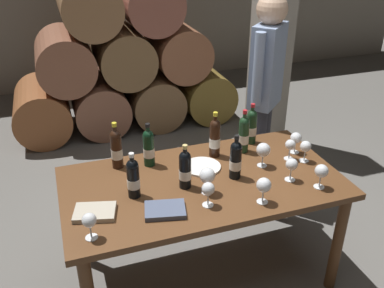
{
  "coord_description": "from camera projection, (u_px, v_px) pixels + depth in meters",
  "views": [
    {
      "loc": [
        -0.77,
        -2.05,
        2.17
      ],
      "look_at": [
        0.0,
        0.2,
        0.91
      ],
      "focal_mm": 39.65,
      "sensor_mm": 36.0,
      "label": 1
    }
  ],
  "objects": [
    {
      "name": "wine_bottle_7",
      "position": [
        244.0,
        134.0,
        2.86
      ],
      "size": [
        0.07,
        0.07,
        0.31
      ],
      "color": "#19381E",
      "rests_on": "dining_table"
    },
    {
      "name": "wine_glass_5",
      "position": [
        264.0,
        186.0,
        2.34
      ],
      "size": [
        0.08,
        0.08,
        0.16
      ],
      "color": "white",
      "rests_on": "dining_table"
    },
    {
      "name": "wine_bottle_3",
      "position": [
        185.0,
        169.0,
        2.47
      ],
      "size": [
        0.07,
        0.07,
        0.28
      ],
      "color": "black",
      "rests_on": "dining_table"
    },
    {
      "name": "wine_bottle_2",
      "position": [
        116.0,
        148.0,
        2.67
      ],
      "size": [
        0.07,
        0.07,
        0.31
      ],
      "color": "black",
      "rests_on": "dining_table"
    },
    {
      "name": "wine_bottle_4",
      "position": [
        252.0,
        126.0,
        2.97
      ],
      "size": [
        0.07,
        0.07,
        0.3
      ],
      "color": "#19381E",
      "rests_on": "dining_table"
    },
    {
      "name": "leather_ledger",
      "position": [
        95.0,
        212.0,
        2.28
      ],
      "size": [
        0.25,
        0.21,
        0.03
      ],
      "primitive_type": "cube",
      "rotation": [
        0.0,
        0.0,
        -0.26
      ],
      "color": "#B2A893",
      "rests_on": "dining_table"
    },
    {
      "name": "wine_glass_7",
      "position": [
        89.0,
        221.0,
        2.07
      ],
      "size": [
        0.07,
        0.07,
        0.15
      ],
      "color": "white",
      "rests_on": "dining_table"
    },
    {
      "name": "stone_pillar",
      "position": [
        273.0,
        23.0,
        4.05
      ],
      "size": [
        0.32,
        0.32,
        2.6
      ],
      "primitive_type": "cube",
      "color": "gray",
      "rests_on": "ground_plane"
    },
    {
      "name": "wine_glass_9",
      "position": [
        321.0,
        172.0,
        2.47
      ],
      "size": [
        0.08,
        0.08,
        0.15
      ],
      "color": "white",
      "rests_on": "dining_table"
    },
    {
      "name": "dining_table",
      "position": [
        202.0,
        192.0,
        2.64
      ],
      "size": [
        1.7,
        0.9,
        0.76
      ],
      "color": "brown",
      "rests_on": "ground_plane"
    },
    {
      "name": "sommelier_presenting",
      "position": [
        266.0,
        82.0,
        3.32
      ],
      "size": [
        0.38,
        0.36,
        1.72
      ],
      "color": "#383842",
      "rests_on": "ground_plane"
    },
    {
      "name": "wine_glass_6",
      "position": [
        306.0,
        147.0,
        2.75
      ],
      "size": [
        0.07,
        0.07,
        0.15
      ],
      "color": "white",
      "rests_on": "dining_table"
    },
    {
      "name": "wine_glass_0",
      "position": [
        263.0,
        150.0,
        2.69
      ],
      "size": [
        0.09,
        0.09,
        0.16
      ],
      "color": "white",
      "rests_on": "dining_table"
    },
    {
      "name": "wine_bottle_0",
      "position": [
        215.0,
        137.0,
        2.8
      ],
      "size": [
        0.07,
        0.07,
        0.32
      ],
      "color": "black",
      "rests_on": "dining_table"
    },
    {
      "name": "wine_glass_4",
      "position": [
        207.0,
        176.0,
        2.42
      ],
      "size": [
        0.09,
        0.09,
        0.16
      ],
      "color": "white",
      "rests_on": "dining_table"
    },
    {
      "name": "wine_glass_8",
      "position": [
        208.0,
        190.0,
        2.32
      ],
      "size": [
        0.07,
        0.07,
        0.15
      ],
      "color": "white",
      "rests_on": "dining_table"
    },
    {
      "name": "wine_bottle_1",
      "position": [
        149.0,
        147.0,
        2.7
      ],
      "size": [
        0.07,
        0.07,
        0.29
      ],
      "color": "black",
      "rests_on": "dining_table"
    },
    {
      "name": "serving_plate",
      "position": [
        202.0,
        167.0,
        2.72
      ],
      "size": [
        0.24,
        0.24,
        0.01
      ],
      "primitive_type": "cylinder",
      "color": "white",
      "rests_on": "dining_table"
    },
    {
      "name": "tasting_notebook",
      "position": [
        165.0,
        210.0,
        2.3
      ],
      "size": [
        0.25,
        0.2,
        0.03
      ],
      "primitive_type": "cube",
      "rotation": [
        0.0,
        0.0,
        -0.22
      ],
      "color": "#4C5670",
      "rests_on": "dining_table"
    },
    {
      "name": "wine_bottle_5",
      "position": [
        133.0,
        178.0,
        2.39
      ],
      "size": [
        0.07,
        0.07,
        0.28
      ],
      "color": "black",
      "rests_on": "dining_table"
    },
    {
      "name": "wine_bottle_6",
      "position": [
        236.0,
        159.0,
        2.57
      ],
      "size": [
        0.07,
        0.07,
        0.29
      ],
      "color": "black",
      "rests_on": "dining_table"
    },
    {
      "name": "barrel_stack",
      "position": [
        123.0,
        64.0,
        4.78
      ],
      "size": [
        2.49,
        0.9,
        1.69
      ],
      "color": "brown",
      "rests_on": "ground_plane"
    },
    {
      "name": "wine_glass_3",
      "position": [
        290.0,
        146.0,
        2.77
      ],
      "size": [
        0.07,
        0.07,
        0.14
      ],
      "color": "white",
      "rests_on": "dining_table"
    },
    {
      "name": "wine_glass_2",
      "position": [
        296.0,
        139.0,
        2.85
      ],
      "size": [
        0.08,
        0.08,
        0.15
      ],
      "color": "white",
      "rests_on": "dining_table"
    },
    {
      "name": "ground_plane",
      "position": [
        201.0,
        272.0,
        2.95
      ],
      "size": [
        14.0,
        14.0,
        0.0
      ],
      "primitive_type": "plane",
      "color": "#66635E"
    },
    {
      "name": "wine_glass_1",
      "position": [
        292.0,
        165.0,
        2.54
      ],
      "size": [
        0.07,
        0.07,
        0.15
      ],
      "color": "white",
      "rests_on": "dining_table"
    }
  ]
}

